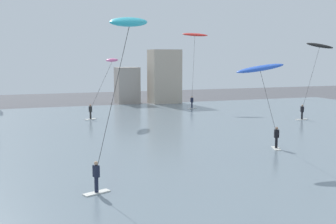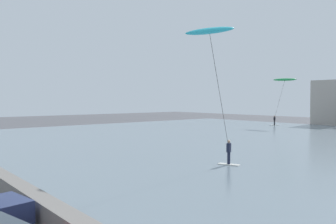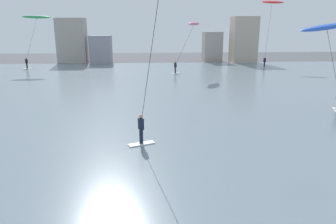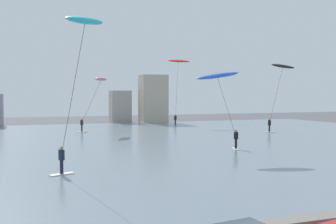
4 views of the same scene
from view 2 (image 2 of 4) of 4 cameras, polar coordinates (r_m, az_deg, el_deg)
seawall_barrier at (r=12.79m, az=-18.81°, el=-16.06°), size 60.00×0.70×0.91m
kitesurfer_cyan at (r=20.45m, az=7.37°, el=10.58°), size 3.04×4.74×8.65m
kitesurfer_green at (r=57.14m, az=18.74°, el=4.68°), size 5.19×2.76×7.70m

